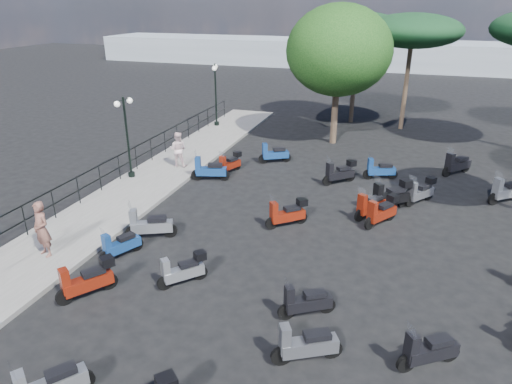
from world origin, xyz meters
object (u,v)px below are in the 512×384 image
(scooter_14, at_px, (381,212))
(broadleaf_tree, at_px, (339,51))
(scooter_3, at_px, (150,226))
(scooter_15, at_px, (391,196))
(woman, at_px, (42,229))
(scooter_19, at_px, (306,302))
(scooter_20, at_px, (370,206))
(lamp_post_1, at_px, (127,132))
(lamp_post_2, at_px, (216,91))
(pedestrian_far, at_px, (178,149))
(scooter_16, at_px, (380,170))
(scooter_4, at_px, (209,170))
(pine_2, at_px, (358,28))
(scooter_11, at_px, (274,154))
(scooter_1, at_px, (87,280))
(scooter_26, at_px, (506,191))
(scooter_23, at_px, (428,351))
(scooter_18, at_px, (305,345))
(scooter_21, at_px, (421,192))
(scooter_2, at_px, (120,245))
(scooter_8, at_px, (183,270))
(pine_0, at_px, (413,31))
(scooter_27, at_px, (456,165))
(scooter_10, at_px, (340,173))
(scooter_5, at_px, (230,164))
(scooter_9, at_px, (287,214))

(scooter_14, relative_size, broadleaf_tree, 0.20)
(scooter_3, bearing_deg, scooter_15, -82.04)
(woman, xyz_separation_m, broadleaf_tree, (6.40, 15.34, 3.97))
(scooter_19, bearing_deg, scooter_20, -41.22)
(lamp_post_1, relative_size, lamp_post_2, 0.94)
(pedestrian_far, height_order, scooter_16, pedestrian_far)
(pedestrian_far, distance_m, scooter_4, 2.23)
(scooter_4, xyz_separation_m, pine_2, (4.62, 12.70, 5.39))
(scooter_3, xyz_separation_m, scooter_11, (1.81, 8.78, -0.03))
(scooter_1, height_order, scooter_26, scooter_26)
(scooter_19, xyz_separation_m, pine_2, (-1.55, 20.69, 5.45))
(scooter_23, height_order, scooter_26, scooter_26)
(scooter_16, relative_size, scooter_18, 1.01)
(scooter_19, bearing_deg, scooter_21, -50.71)
(scooter_2, height_order, scooter_11, scooter_11)
(scooter_20, bearing_deg, scooter_19, 115.79)
(scooter_3, height_order, scooter_4, scooter_3)
(scooter_4, relative_size, scooter_8, 1.42)
(scooter_16, distance_m, pine_2, 11.81)
(scooter_3, distance_m, pine_2, 19.55)
(woman, bearing_deg, scooter_23, 12.52)
(woman, distance_m, pine_0, 22.60)
(woman, relative_size, scooter_19, 1.31)
(scooter_8, distance_m, scooter_26, 13.25)
(scooter_27, distance_m, broadleaf_tree, 8.39)
(scooter_1, distance_m, pine_0, 22.88)
(scooter_21, relative_size, scooter_23, 1.01)
(broadleaf_tree, bearing_deg, lamp_post_2, 172.29)
(pedestrian_far, height_order, scooter_27, pedestrian_far)
(scooter_26, bearing_deg, scooter_21, 70.25)
(scooter_1, xyz_separation_m, scooter_10, (5.21, 10.47, -0.01))
(scooter_27, bearing_deg, scooter_19, 113.67)
(scooter_1, relative_size, scooter_3, 0.90)
(scooter_3, distance_m, scooter_5, 6.78)
(broadleaf_tree, bearing_deg, scooter_2, -106.33)
(pedestrian_far, bearing_deg, scooter_26, 173.96)
(scooter_4, xyz_separation_m, scooter_8, (2.56, -7.68, -0.03))
(pedestrian_far, distance_m, scooter_21, 10.94)
(scooter_3, distance_m, scooter_14, 8.14)
(lamp_post_1, xyz_separation_m, broadleaf_tree, (7.64, 8.57, 2.83))
(scooter_9, relative_size, scooter_23, 0.98)
(scooter_11, distance_m, pine_0, 11.76)
(scooter_4, height_order, scooter_9, scooter_4)
(scooter_2, bearing_deg, lamp_post_1, -34.44)
(scooter_16, bearing_deg, scooter_23, 169.87)
(pedestrian_far, xyz_separation_m, scooter_1, (2.34, -9.92, -0.48))
(pedestrian_far, height_order, pine_0, pine_0)
(woman, height_order, scooter_20, woman)
(scooter_2, bearing_deg, lamp_post_2, -52.17)
(scooter_10, height_order, broadleaf_tree, broadleaf_tree)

